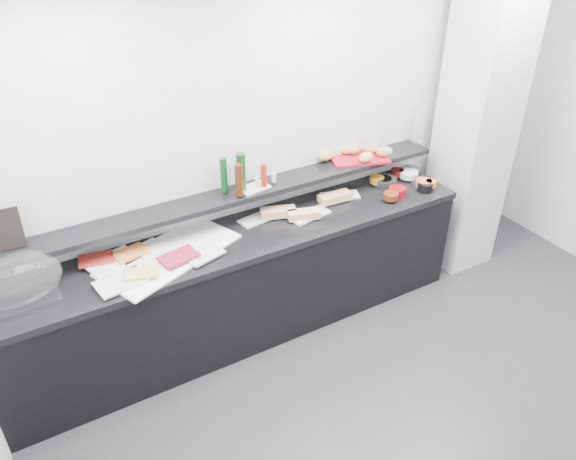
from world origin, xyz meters
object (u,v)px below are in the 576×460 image
framed_print (5,230)px  condiment_tray (254,188)px  sandwich_plate_mid (310,215)px  cloche_base (23,300)px  carafe (418,126)px  bread_tray (358,157)px

framed_print → condiment_tray: size_ratio=1.16×
sandwich_plate_mid → cloche_base: bearing=172.1°
cloche_base → sandwich_plate_mid: size_ratio=1.30×
carafe → bread_tray: bearing=179.7°
cloche_base → carafe: size_ratio=1.39×
bread_tray → carafe: 0.63m
condiment_tray → bread_tray: (0.98, 0.05, 0.00)m
sandwich_plate_mid → carafe: size_ratio=1.07×
framed_print → carafe: size_ratio=0.87×
cloche_base → carafe: 3.29m
sandwich_plate_mid → bread_tray: (0.60, 0.24, 0.25)m
condiment_tray → carafe: (1.59, 0.05, 0.14)m
condiment_tray → cloche_base: bearing=176.7°
sandwich_plate_mid → framed_print: 2.08m
sandwich_plate_mid → bread_tray: bread_tray is taller
framed_print → carafe: (3.24, -0.01, 0.02)m
bread_tray → carafe: (0.61, -0.00, 0.14)m
bread_tray → framed_print: bearing=-161.9°
cloche_base → bread_tray: (2.65, 0.24, 0.24)m
cloche_base → carafe: bearing=2.4°
cloche_base → condiment_tray: size_ratio=1.86×
sandwich_plate_mid → framed_print: size_ratio=1.24×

